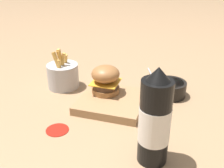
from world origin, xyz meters
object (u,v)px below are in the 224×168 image
Objects in this scene: ketchup_bottle at (155,121)px; fries_basket at (63,75)px; burger at (106,79)px; side_bowl at (170,88)px; serving_board at (112,101)px; spoon at (154,79)px.

ketchup_bottle is 0.49m from fries_basket.
side_bowl is (-0.20, -0.09, -0.05)m from burger.
burger is at bearing -51.19° from ketchup_bottle.
serving_board is 1.36× the size of fries_basket.
serving_board is 0.29m from ketchup_bottle.
burger is 0.32m from ketchup_bottle.
side_bowl is at bearing 12.76° from spoon.
spoon is at bearing -122.72° from burger.
ketchup_bottle is at bearing 127.74° from serving_board.
burger is at bearing 24.98° from side_bowl.
serving_board is 1.30× the size of spoon.
side_bowl is (-0.39, -0.05, -0.02)m from fries_basket.
burger is 0.25m from spoon.
ketchup_bottle is 1.57× the size of fries_basket.
ketchup_bottle reaches higher than spoon.
serving_board is 0.26m from spoon.
serving_board is at bearing -52.26° from ketchup_bottle.
serving_board is at bearing 160.42° from fries_basket.
fries_basket is 0.35m from spoon.
spoon is at bearing -152.99° from fries_basket.
burger is 0.40× the size of ketchup_bottle.
side_bowl reaches higher than serving_board.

